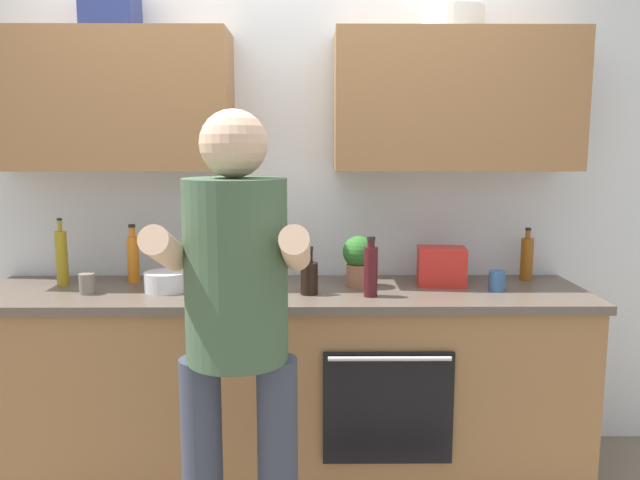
{
  "coord_description": "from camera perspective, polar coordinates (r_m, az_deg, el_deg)",
  "views": [
    {
      "loc": [
        0.16,
        -2.82,
        1.56
      ],
      "look_at": [
        0.18,
        -0.1,
        1.15
      ],
      "focal_mm": 34.62,
      "sensor_mm": 36.0,
      "label": 1
    }
  ],
  "objects": [
    {
      "name": "person_standing",
      "position": [
        2.08,
        -7.68,
        -7.3
      ],
      "size": [
        0.49,
        0.45,
        1.68
      ],
      "color": "#383D4C",
      "rests_on": "ground"
    },
    {
      "name": "potted_herb",
      "position": [
        2.94,
        3.57,
        -1.73
      ],
      "size": [
        0.15,
        0.15,
        0.24
      ],
      "color": "#9E6647",
      "rests_on": "counter"
    },
    {
      "name": "ground_plane",
      "position": [
        3.23,
        -3.35,
        -20.36
      ],
      "size": [
        12.0,
        12.0,
        0.0
      ],
      "primitive_type": "plane",
      "color": "#756B5B"
    },
    {
      "name": "cup_stoneware",
      "position": [
        3.0,
        -20.72,
        -3.8
      ],
      "size": [
        0.07,
        0.07,
        0.09
      ],
      "primitive_type": "cylinder",
      "color": "slate",
      "rests_on": "counter"
    },
    {
      "name": "back_wall_unit",
      "position": [
        3.1,
        -3.35,
        7.35
      ],
      "size": [
        4.0,
        0.38,
        2.5
      ],
      "color": "silver",
      "rests_on": "ground"
    },
    {
      "name": "bottle_wine",
      "position": [
        2.75,
        4.71,
        -2.78
      ],
      "size": [
        0.06,
        0.06,
        0.27
      ],
      "color": "#471419",
      "rests_on": "counter"
    },
    {
      "name": "knife_block",
      "position": [
        2.93,
        -8.32,
        -1.96
      ],
      "size": [
        0.1,
        0.14,
        0.31
      ],
      "color": "brown",
      "rests_on": "counter"
    },
    {
      "name": "mixing_bowl",
      "position": [
        2.95,
        -14.01,
        -3.73
      ],
      "size": [
        0.2,
        0.2,
        0.09
      ],
      "primitive_type": "cylinder",
      "color": "silver",
      "rests_on": "counter"
    },
    {
      "name": "cup_tea",
      "position": [
        2.97,
        16.04,
        -3.65
      ],
      "size": [
        0.08,
        0.08,
        0.09
      ],
      "primitive_type": "cylinder",
      "color": "#33598C",
      "rests_on": "counter"
    },
    {
      "name": "bottle_oil",
      "position": [
        3.21,
        -22.76,
        -1.49
      ],
      "size": [
        0.06,
        0.06,
        0.33
      ],
      "color": "olive",
      "rests_on": "counter"
    },
    {
      "name": "bottle_juice",
      "position": [
        3.16,
        -16.89,
        -1.56
      ],
      "size": [
        0.06,
        0.06,
        0.29
      ],
      "color": "orange",
      "rests_on": "counter"
    },
    {
      "name": "bottle_syrup",
      "position": [
        3.26,
        18.57,
        -1.58
      ],
      "size": [
        0.06,
        0.06,
        0.26
      ],
      "color": "#8C4C14",
      "rests_on": "counter"
    },
    {
      "name": "bottle_soy",
      "position": [
        2.79,
        -1.01,
        -3.39
      ],
      "size": [
        0.08,
        0.08,
        0.22
      ],
      "color": "black",
      "rests_on": "counter"
    },
    {
      "name": "grocery_bag_crisps",
      "position": [
        3.03,
        11.16,
        -2.4
      ],
      "size": [
        0.24,
        0.18,
        0.18
      ],
      "primitive_type": "cube",
      "rotation": [
        0.0,
        0.0,
        -0.09
      ],
      "color": "red",
      "rests_on": "counter"
    },
    {
      "name": "counter",
      "position": [
        3.03,
        -3.39,
        -12.89
      ],
      "size": [
        2.84,
        0.67,
        0.9
      ],
      "color": "olive",
      "rests_on": "ground"
    }
  ]
}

